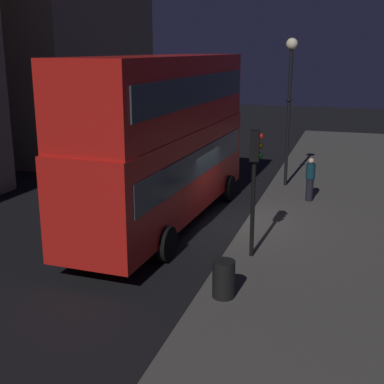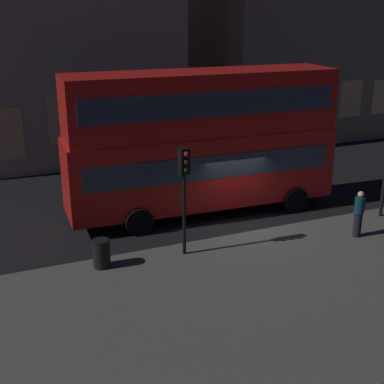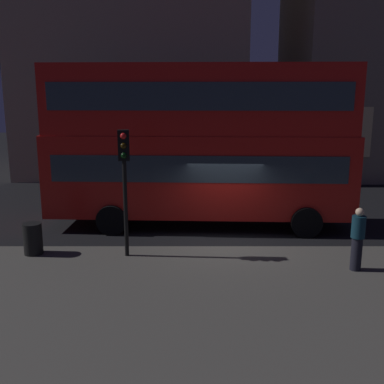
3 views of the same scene
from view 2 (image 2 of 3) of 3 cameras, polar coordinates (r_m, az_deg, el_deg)
name	(u,v)px [view 2 (image 2 of 3)]	position (r m, az deg, el deg)	size (l,w,h in m)	color
ground_plane	(242,228)	(20.28, 5.49, -3.86)	(80.00, 80.00, 0.00)	black
sidewalk_slab	(319,285)	(16.55, 13.65, -9.78)	(44.00, 8.53, 0.12)	#4C4944
building_with_clock	(47,17)	(31.54, -15.44, 17.81)	(12.72, 10.13, 14.93)	tan
building_plain_facade	(295,21)	(36.45, 11.12, 17.78)	(12.43, 9.52, 14.34)	gray
double_decker_bus	(202,137)	(20.62, 1.11, 5.94)	(10.94, 3.09, 5.73)	red
traffic_light_near_kerb	(184,179)	(16.86, -0.85, 1.39)	(0.35, 0.38, 3.67)	black
pedestrian	(359,213)	(19.75, 17.63, -2.23)	(0.36, 0.36, 1.72)	black
litter_bin	(101,253)	(17.05, -9.79, -6.59)	(0.55, 0.55, 0.93)	black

